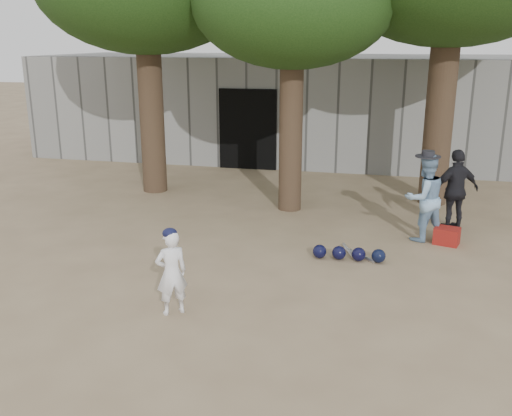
% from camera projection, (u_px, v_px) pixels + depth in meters
% --- Properties ---
extents(ground, '(70.00, 70.00, 0.00)m').
position_uv_depth(ground, '(201.00, 286.00, 8.43)').
color(ground, '#937C5E').
rests_on(ground, ground).
extents(boy_player, '(0.50, 0.48, 1.16)m').
position_uv_depth(boy_player, '(171.00, 273.00, 7.43)').
color(boy_player, white).
rests_on(boy_player, ground).
extents(spectator_blue, '(0.96, 0.90, 1.57)m').
position_uv_depth(spectator_blue, '(424.00, 198.00, 10.13)').
color(spectator_blue, '#87ADD0').
rests_on(spectator_blue, ground).
extents(spectator_dark, '(0.99, 0.74, 1.56)m').
position_uv_depth(spectator_dark, '(456.00, 190.00, 10.66)').
color(spectator_dark, black).
rests_on(spectator_dark, ground).
extents(red_bag, '(0.49, 0.43, 0.30)m').
position_uv_depth(red_bag, '(447.00, 236.00, 10.09)').
color(red_bag, maroon).
rests_on(red_bag, ground).
extents(back_building, '(16.00, 5.24, 3.00)m').
position_uv_depth(back_building, '(305.00, 106.00, 17.64)').
color(back_building, gray).
rests_on(back_building, ground).
extents(helmet_row, '(1.19, 0.24, 0.23)m').
position_uv_depth(helmet_row, '(349.00, 254.00, 9.36)').
color(helmet_row, black).
rests_on(helmet_row, ground).
extents(bat_pile, '(0.60, 0.75, 0.06)m').
position_uv_depth(bat_pile, '(354.00, 253.00, 9.63)').
color(bat_pile, silver).
rests_on(bat_pile, ground).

